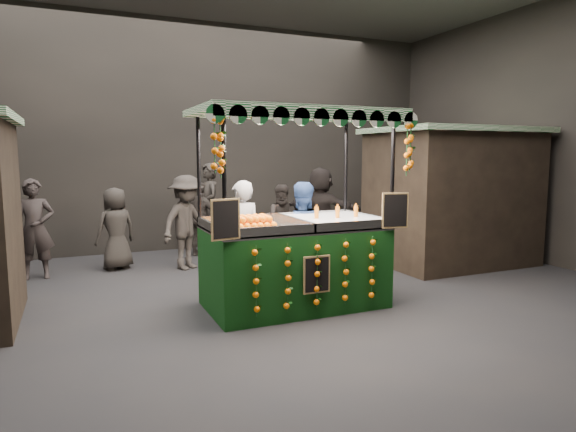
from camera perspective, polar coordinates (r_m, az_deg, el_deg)
name	(u,v)px	position (r m, az deg, el deg)	size (l,w,h in m)	color
ground	(267,312)	(6.77, -2.40, -10.98)	(12.00, 12.00, 0.00)	black
market_hall	(266,52)	(6.57, -2.56, 18.34)	(12.10, 10.10, 5.05)	black
neighbour_stall_right	(451,196)	(10.10, 18.22, 2.23)	(3.00, 2.20, 2.60)	black
juice_stall	(296,247)	(6.83, 0.96, -3.60)	(2.78, 1.63, 2.69)	black
vendor_grey	(242,236)	(7.67, -5.36, -2.29)	(0.65, 0.45, 1.71)	gray
vendor_blue	(301,236)	(7.74, 1.48, -2.29)	(0.94, 0.81, 1.68)	navy
shopper_0	(35,229)	(9.40, -27.10, -1.34)	(0.63, 0.42, 1.70)	#2B2423
shopper_1	(284,222)	(9.96, -0.49, -0.69)	(0.84, 0.72, 1.51)	#282321
shopper_2	(201,219)	(10.42, -10.01, -0.36)	(0.93, 0.88, 1.54)	#2E2925
shopper_3	(187,222)	(9.27, -11.56, -0.73)	(1.29, 1.14, 1.73)	#2C2723
shopper_4	(116,229)	(9.59, -19.19, -1.38)	(0.86, 0.72, 1.51)	black
shopper_5	(321,210)	(10.55, 3.79, 0.64)	(1.49, 1.67, 1.84)	black
shopper_6	(209,208)	(10.82, -9.07, 0.93)	(0.49, 0.72, 1.92)	#2A2622
shopper_7	(402,208)	(11.00, 12.94, 0.95)	(1.36, 0.94, 1.92)	#292321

